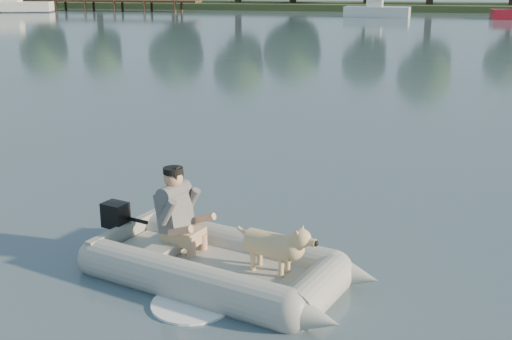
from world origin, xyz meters
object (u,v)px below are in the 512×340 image
(dock, at_px, (109,6))
(man, at_px, (176,208))
(dog, at_px, (270,249))
(cabin_cruiser, at_px, (13,2))
(motorboat, at_px, (377,4))
(dinghy, at_px, (221,234))

(dock, distance_m, man, 57.83)
(dog, xyz_separation_m, cabin_cruiser, (-34.39, 48.09, 0.50))
(dock, bearing_deg, motorboat, -9.04)
(dog, relative_size, cabin_cruiser, 0.11)
(dog, bearing_deg, dock, 133.91)
(cabin_cruiser, bearing_deg, dock, 9.52)
(man, bearing_deg, cabin_cruiser, 141.52)
(motorboat, bearing_deg, dock, 175.51)
(dock, relative_size, man, 19.43)
(dinghy, distance_m, man, 0.63)
(dock, distance_m, dinghy, 58.28)
(dog, distance_m, motorboat, 48.11)
(dock, xyz_separation_m, dog, (26.86, -52.12, -0.07))
(dog, distance_m, cabin_cruiser, 59.12)
(dinghy, relative_size, dog, 5.26)
(cabin_cruiser, bearing_deg, motorboat, -18.63)
(dinghy, xyz_separation_m, man, (-0.56, 0.21, 0.17))
(dinghy, height_order, cabin_cruiser, cabin_cruiser)
(dock, bearing_deg, man, -63.56)
(man, distance_m, cabin_cruiser, 58.21)
(dog, bearing_deg, dinghy, -175.43)
(man, distance_m, motorboat, 47.75)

